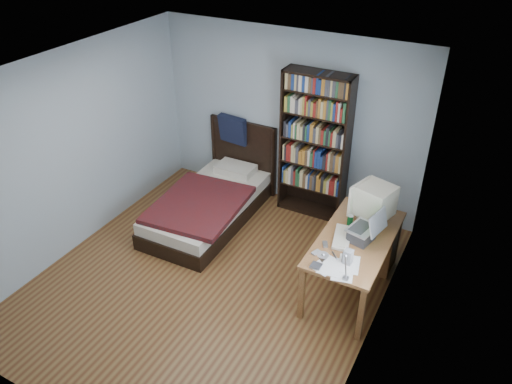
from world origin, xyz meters
The scene contains 14 objects.
room centered at (0.03, 0.00, 1.25)m, with size 4.20×4.24×2.50m.
desk centered at (1.50, 1.06, 0.41)m, with size 0.75×1.49×0.73m.
crt_monitor centered at (1.54, 1.07, 0.99)m, with size 0.49×0.45×0.45m.
laptop centered at (1.58, 0.63, 0.84)m, with size 0.39×0.38×0.40m.
desk_lamp centered at (1.52, -0.38, 1.17)m, with size 0.21×0.46×0.55m.
keyboard centered at (1.37, 0.56, 0.75)m, with size 0.17×0.45×0.03m, color beige.
speaker centered at (1.56, 0.19, 0.81)m, with size 0.08×0.08×0.17m, color gray.
soda_can centered at (1.36, 0.85, 0.79)m, with size 0.07×0.07×0.12m, color #083D11.
mouse centered at (1.47, 0.91, 0.75)m, with size 0.06×0.10×0.03m, color silver.
phone_silver centered at (1.25, 0.36, 0.74)m, with size 0.05×0.10×0.02m, color #B3B2B7.
phone_grey centered at (1.22, 0.19, 0.74)m, with size 0.05×0.10×0.02m, color gray.
external_drive centered at (1.30, -0.01, 0.74)m, with size 0.11×0.11×0.02m, color gray.
bookshelf centered at (0.47, 1.94, 1.03)m, with size 0.92×0.30×2.05m.
bed centered at (-0.70, 1.13, 0.26)m, with size 1.19×2.11×1.16m.
Camera 1 is at (2.58, -3.72, 4.04)m, focal length 35.00 mm.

